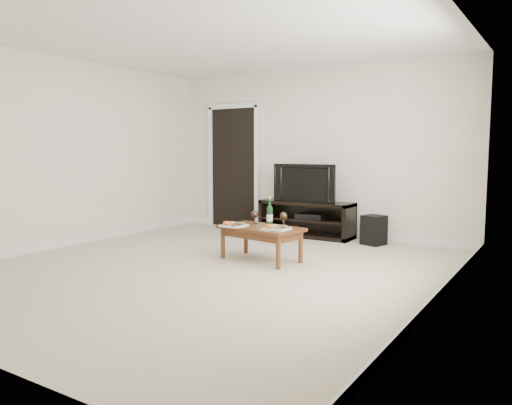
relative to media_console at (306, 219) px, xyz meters
The scene contains 14 objects.
floor 2.51m from the media_console, 89.73° to the right, with size 5.50×5.50×0.00m, color #BBB096.
back_wall 1.06m from the media_console, 87.54° to the left, with size 5.00×0.04×2.60m, color white.
ceiling 3.42m from the media_console, 89.73° to the right, with size 5.00×5.50×0.04m, color white.
doorway 1.73m from the media_console, behind, with size 0.90×0.02×2.05m, color black.
media_console is the anchor object (origin of this frame).
television 0.56m from the media_console, ahead, with size 1.01×0.13×0.58m, color black.
av_receiver 0.08m from the media_console, ahead, with size 0.40×0.30×0.08m, color black.
subwoofer 1.12m from the media_console, ahead, with size 0.28×0.28×0.42m, color black.
coffee_table 1.85m from the media_console, 80.65° to the right, with size 1.00×0.55×0.42m, color brown.
plate_left 1.99m from the media_console, 89.76° to the right, with size 0.27×0.27×0.07m, color white.
plate_right 2.00m from the media_console, 73.43° to the right, with size 0.27×0.27×0.07m, color white.
wine_bottle 1.69m from the media_console, 79.23° to the right, with size 0.07×0.07×0.35m, color #0E3415.
goblet_left 1.69m from the media_console, 86.08° to the right, with size 0.09×0.09×0.17m, color #382A1E, non-canonical shape.
goblet_right 1.71m from the media_console, 72.80° to the right, with size 0.09×0.09×0.17m, color #382A1E, non-canonical shape.
Camera 1 is at (3.43, -4.40, 1.35)m, focal length 35.00 mm.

